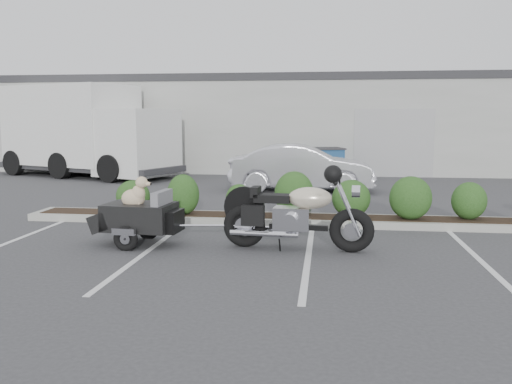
# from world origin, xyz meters

# --- Properties ---
(ground) EXTENTS (90.00, 90.00, 0.00)m
(ground) POSITION_xyz_m (0.00, 0.00, 0.00)
(ground) COLOR #38383A
(ground) RESTS_ON ground
(planter_kerb) EXTENTS (12.00, 1.00, 0.15)m
(planter_kerb) POSITION_xyz_m (1.00, 2.20, 0.07)
(planter_kerb) COLOR #9E9E93
(planter_kerb) RESTS_ON ground
(building) EXTENTS (26.00, 10.00, 4.00)m
(building) POSITION_xyz_m (0.00, 17.00, 2.00)
(building) COLOR #9EA099
(building) RESTS_ON ground
(motorcycle) EXTENTS (2.60, 0.89, 1.49)m
(motorcycle) POSITION_xyz_m (0.98, -0.16, 0.60)
(motorcycle) COLOR black
(motorcycle) RESTS_ON ground
(pet_trailer) EXTENTS (2.09, 1.17, 1.24)m
(pet_trailer) POSITION_xyz_m (-1.81, -0.13, 0.52)
(pet_trailer) COLOR black
(pet_trailer) RESTS_ON ground
(sedan) EXTENTS (4.42, 1.61, 1.45)m
(sedan) POSITION_xyz_m (0.72, 7.42, 0.72)
(sedan) COLOR silver
(sedan) RESTS_ON ground
(dumpster) EXTENTS (2.02, 1.64, 1.15)m
(dumpster) POSITION_xyz_m (1.18, 11.00, 0.59)
(dumpster) COLOR navy
(dumpster) RESTS_ON ground
(delivery_truck) EXTENTS (7.98, 5.07, 3.49)m
(delivery_truck) POSITION_xyz_m (-7.75, 10.80, 1.68)
(delivery_truck) COLOR silver
(delivery_truck) RESTS_ON ground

